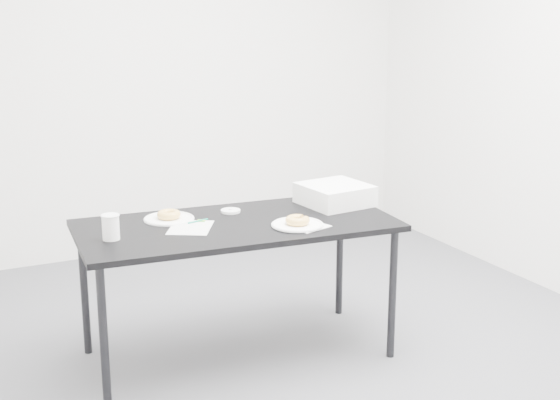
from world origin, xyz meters
name	(u,v)px	position (x,y,z in m)	size (l,w,h in m)	color
floor	(271,357)	(0.00, 0.00, 0.00)	(4.00, 4.00, 0.00)	#4A4B4F
wall_back	(147,63)	(0.00, 2.00, 1.35)	(4.00, 0.02, 2.70)	silver
table	(237,233)	(-0.14, 0.10, 0.66)	(1.62, 0.86, 0.71)	black
scorecard	(190,228)	(-0.38, 0.12, 0.71)	(0.20, 0.25, 0.00)	silver
logo_patch	(201,221)	(-0.29, 0.20, 0.72)	(0.04, 0.04, 0.00)	#3E942B
pen	(198,221)	(-0.31, 0.19, 0.72)	(0.01, 0.01, 0.12)	#0B7B5E
napkin	(307,226)	(0.14, -0.11, 0.71)	(0.18, 0.18, 0.00)	silver
plate_near	(297,225)	(0.10, -0.08, 0.72)	(0.26, 0.26, 0.01)	white
donut_near	(297,220)	(0.10, -0.08, 0.74)	(0.12, 0.12, 0.04)	gold
plate_far	(169,219)	(-0.42, 0.30, 0.72)	(0.25, 0.25, 0.01)	white
donut_far	(169,214)	(-0.42, 0.30, 0.74)	(0.12, 0.12, 0.04)	gold
coffee_cup	(111,227)	(-0.77, 0.10, 0.77)	(0.08, 0.08, 0.12)	white
cup_lid	(231,211)	(-0.09, 0.29, 0.72)	(0.10, 0.10, 0.01)	white
bakery_box	(335,194)	(0.48, 0.19, 0.77)	(0.33, 0.33, 0.11)	white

